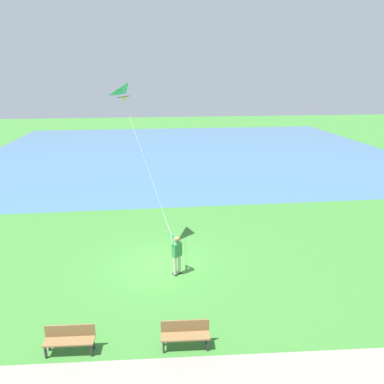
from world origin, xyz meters
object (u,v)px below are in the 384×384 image
at_px(person_kite_flyer, 177,252).
at_px(park_bench_far_walkway, 185,333).
at_px(flying_kite, 128,93).
at_px(park_bench_near_walkway, 70,338).

bearing_deg(person_kite_flyer, park_bench_far_walkway, -0.69).
distance_m(flying_kite, park_bench_far_walkway, 9.89).
height_order(person_kite_flyer, park_bench_near_walkway, person_kite_flyer).
height_order(flying_kite, park_bench_near_walkway, flying_kite).
xyz_separation_m(person_kite_flyer, park_bench_far_walkway, (4.32, -0.05, -0.54)).
bearing_deg(park_bench_far_walkway, person_kite_flyer, 179.31).
xyz_separation_m(person_kite_flyer, park_bench_near_walkway, (4.14, -3.55, -0.54)).
distance_m(park_bench_near_walkway, park_bench_far_walkway, 3.50).
relative_size(person_kite_flyer, park_bench_far_walkway, 1.20).
bearing_deg(flying_kite, park_bench_near_walkway, -14.43).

